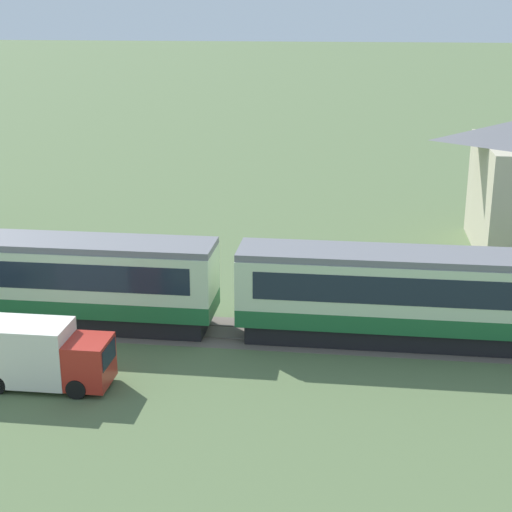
# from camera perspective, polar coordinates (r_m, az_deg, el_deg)

# --- Properties ---
(passenger_train) EXTENTS (84.97, 2.97, 4.22)m
(passenger_train) POSITION_cam_1_polar(r_m,az_deg,el_deg) (35.67, -1.72, -2.14)
(passenger_train) COLOR #1E6033
(passenger_train) RESTS_ON ground_plane
(railway_track) EXTENTS (133.60, 3.60, 0.04)m
(railway_track) POSITION_cam_1_polar(r_m,az_deg,el_deg) (36.16, 8.28, -6.03)
(railway_track) COLOR #665B51
(railway_track) RESTS_ON ground_plane
(delivery_truck_red) EXTENTS (5.40, 2.01, 2.63)m
(delivery_truck_red) POSITION_cam_1_polar(r_m,az_deg,el_deg) (32.34, -15.48, -6.93)
(delivery_truck_red) COLOR #B2281E
(delivery_truck_red) RESTS_ON ground_plane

